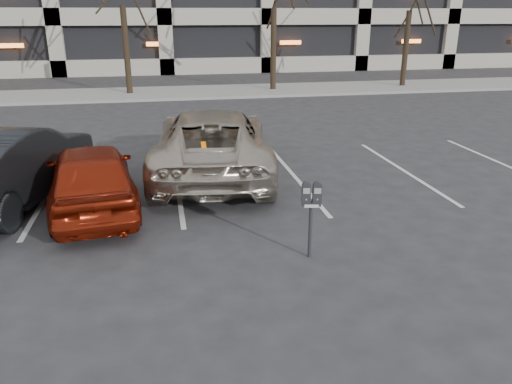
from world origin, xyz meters
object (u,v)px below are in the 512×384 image
object	(u,v)px
car_red	(92,177)
car_dark	(8,165)
parking_meter	(311,201)
suv_silver	(212,142)

from	to	relation	value
car_red	car_dark	distance (m)	1.86
car_dark	parking_meter	bearing A→B (deg)	161.37
parking_meter	car_red	size ratio (longest dim) A/B	0.31
suv_silver	parking_meter	bearing A→B (deg)	109.24
parking_meter	car_dark	bearing A→B (deg)	157.60
parking_meter	car_red	distance (m)	4.59
car_red	parking_meter	bearing A→B (deg)	134.15
suv_silver	car_dark	bearing A→B (deg)	21.82
parking_meter	suv_silver	distance (m)	4.81
parking_meter	car_dark	distance (m)	6.40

